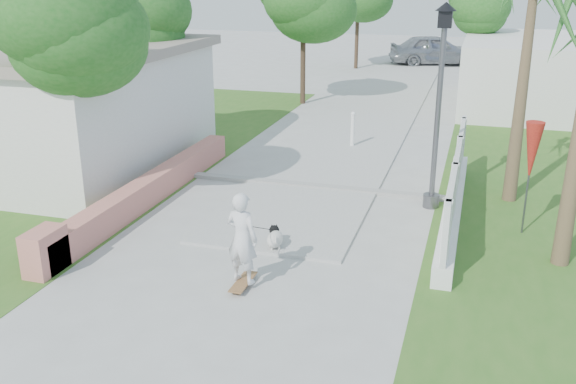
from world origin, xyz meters
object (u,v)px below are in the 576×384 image
(skateboarder, at_px, (250,232))
(dog, at_px, (275,238))
(bollard, at_px, (353,128))
(street_lamp, at_px, (439,100))
(patio_umbrella, at_px, (532,153))
(parked_car, at_px, (435,50))

(skateboarder, xyz_separation_m, dog, (0.10, 1.10, -0.55))
(bollard, bearing_deg, dog, -89.62)
(bollard, bearing_deg, street_lamp, -59.04)
(bollard, bearing_deg, patio_umbrella, -50.09)
(patio_umbrella, xyz_separation_m, skateboarder, (-4.64, -3.31, -0.90))
(bollard, bearing_deg, skateboarder, -90.29)
(skateboarder, bearing_deg, street_lamp, -109.32)
(street_lamp, xyz_separation_m, skateboarder, (-2.74, -4.31, -1.64))
(skateboarder, bearing_deg, patio_umbrella, -131.36)
(skateboarder, xyz_separation_m, parked_car, (0.96, 27.31, 0.04))
(street_lamp, height_order, skateboarder, street_lamp)
(patio_umbrella, relative_size, skateboarder, 1.04)
(patio_umbrella, xyz_separation_m, dog, (-4.55, -2.21, -1.44))
(skateboarder, bearing_deg, parked_car, -78.85)
(street_lamp, xyz_separation_m, parked_car, (-1.78, 23.00, -1.59))
(skateboarder, bearing_deg, bollard, -77.12)
(parked_car, bearing_deg, street_lamp, 166.36)
(parked_car, bearing_deg, bollard, 159.09)
(street_lamp, xyz_separation_m, bollard, (-2.70, 4.50, -1.84))
(skateboarder, relative_size, dog, 3.55)
(street_lamp, relative_size, patio_umbrella, 1.93)
(patio_umbrella, bearing_deg, dog, -154.06)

